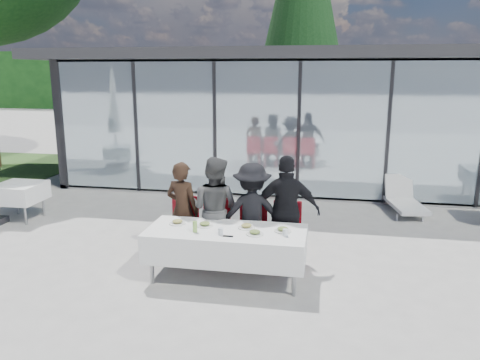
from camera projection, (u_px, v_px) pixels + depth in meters
name	position (u px, v px, depth m)	size (l,w,h in m)	color
ground	(213.00, 265.00, 7.25)	(90.00, 90.00, 0.00)	#A19F99
pavilion	(340.00, 98.00, 14.21)	(14.80, 8.80, 3.44)	gray
treeline	(278.00, 81.00, 33.90)	(62.50, 2.00, 4.40)	#103411
dining_table	(226.00, 244.00, 6.67)	(2.26, 0.96, 0.75)	white
diner_a	(183.00, 210.00, 7.44)	(0.57, 0.57, 1.57)	#322116
diner_chair_a	(184.00, 224.00, 7.54)	(0.44, 0.44, 0.97)	#AC0B15
diner_b	(215.00, 209.00, 7.33)	(0.81, 0.81, 1.66)	#4E4E4E
diner_chair_b	(216.00, 226.00, 7.45)	(0.44, 0.44, 0.97)	#AC0B15
diner_c	(252.00, 213.00, 7.24)	(1.03, 1.03, 1.59)	black
diner_chair_c	(252.00, 228.00, 7.34)	(0.44, 0.44, 0.97)	#AC0B15
diner_d	(287.00, 211.00, 7.12)	(1.01, 1.01, 1.72)	black
diner_chair_d	(287.00, 230.00, 7.24)	(0.44, 0.44, 0.97)	#AC0B15
plate_a	(177.00, 222.00, 6.87)	(0.24, 0.24, 0.07)	silver
plate_b	(205.00, 224.00, 6.76)	(0.24, 0.24, 0.07)	silver
plate_c	(246.00, 226.00, 6.68)	(0.24, 0.24, 0.07)	silver
plate_d	(283.00, 230.00, 6.55)	(0.24, 0.24, 0.07)	silver
plate_extra	(255.00, 233.00, 6.42)	(0.24, 0.24, 0.07)	silver
juice_bottle	(195.00, 227.00, 6.50)	(0.06, 0.06, 0.16)	#7CAC47
drinking_glasses	(253.00, 232.00, 6.37)	(0.94, 0.19, 0.10)	silver
folded_eyeglasses	(228.00, 236.00, 6.34)	(0.14, 0.03, 0.01)	black
spare_table_left	(19.00, 193.00, 9.39)	(0.86, 0.86, 0.74)	white
lounger	(404.00, 199.00, 10.00)	(0.82, 1.42, 0.72)	silver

